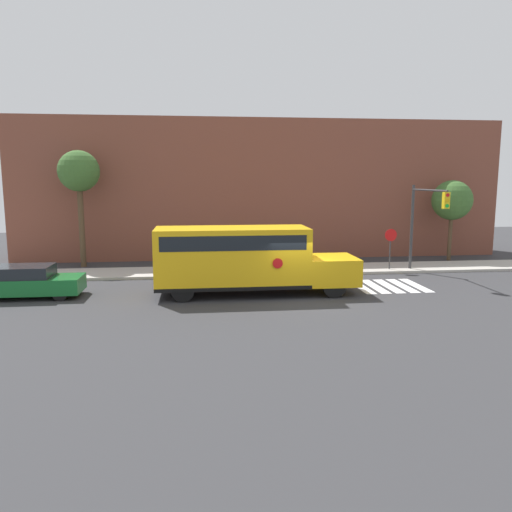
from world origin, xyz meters
The scene contains 10 objects.
ground_plane centered at (0.00, 0.00, 0.00)m, with size 60.00×60.00×0.00m, color #333335.
sidewalk_strip centered at (0.00, 6.50, 0.07)m, with size 44.00×3.00×0.15m.
building_backdrop centered at (0.00, 13.00, 4.53)m, with size 32.00×4.00×9.06m.
crosswalk_stripes centered at (4.97, 2.00, 0.00)m, with size 3.30×3.20×0.01m.
school_bus centered at (-2.29, 1.04, 1.72)m, with size 9.08×2.57×3.06m.
parked_car centered at (-11.81, 1.56, 0.72)m, with size 4.52×1.84×1.43m.
stop_sign centered at (6.46, 5.69, 1.61)m, with size 0.69×0.10×2.44m.
traffic_light centered at (7.71, 4.40, 3.30)m, with size 0.28×3.98×4.87m.
tree_near_sidewalk centered at (11.78, 9.08, 3.84)m, with size 2.52×2.52×5.13m.
tree_far_sidewalk centered at (-11.13, 9.41, 5.54)m, with size 2.39×2.39×6.86m.
Camera 1 is at (-4.30, -21.04, 5.21)m, focal length 35.00 mm.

